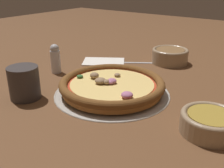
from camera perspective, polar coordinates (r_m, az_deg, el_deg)
name	(u,v)px	position (r m, az deg, el deg)	size (l,w,h in m)	color
ground_plane	(112,93)	(0.73, 0.00, -2.08)	(3.00, 3.00, 0.00)	brown
pizza_tray	(112,92)	(0.72, 0.00, -1.80)	(0.32, 0.32, 0.01)	#B7B2A8
pizza	(112,85)	(0.72, -0.02, -0.22)	(0.29, 0.29, 0.04)	#A86B33
bowl_near	(210,122)	(0.58, 20.59, -7.74)	(0.12, 0.12, 0.04)	#9E8466
bowl_far	(170,55)	(1.00, 12.49, 6.15)	(0.13, 0.13, 0.05)	#9E8466
drinking_cup	(24,83)	(0.72, -18.57, 0.27)	(0.08, 0.08, 0.09)	#383333
napkin	(104,61)	(0.99, -1.81, 4.99)	(0.18, 0.17, 0.01)	white
fork	(123,62)	(0.98, 2.50, 4.73)	(0.17, 0.12, 0.00)	#B7B7BC
pepper_shaker	(55,59)	(0.89, -12.23, 5.42)	(0.03, 0.03, 0.10)	silver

